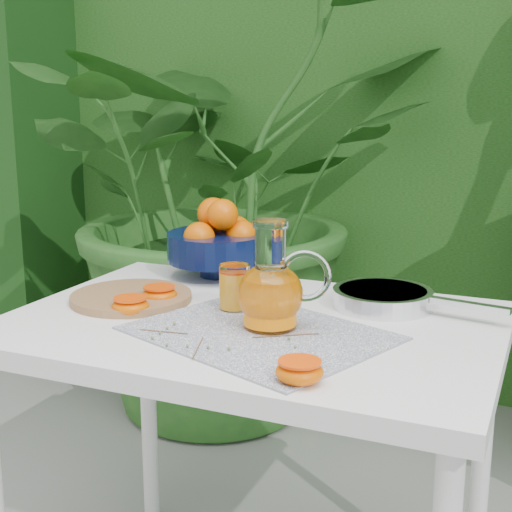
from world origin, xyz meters
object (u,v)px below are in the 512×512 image
at_px(white_table, 252,356).
at_px(fruit_bowl, 219,240).
at_px(cutting_board, 131,297).
at_px(juice_pitcher, 272,291).
at_px(saute_pan, 384,297).

distance_m(white_table, fruit_bowl, 0.41).
xyz_separation_m(white_table, fruit_bowl, (-0.22, 0.30, 0.17)).
bearing_deg(cutting_board, fruit_bowl, 74.45).
xyz_separation_m(juice_pitcher, saute_pan, (0.17, 0.24, -0.06)).
bearing_deg(juice_pitcher, cutting_board, 170.80).
xyz_separation_m(cutting_board, fruit_bowl, (0.08, 0.29, 0.08)).
relative_size(cutting_board, juice_pitcher, 1.26).
bearing_deg(fruit_bowl, cutting_board, -105.55).
bearing_deg(juice_pitcher, white_table, 143.66).
relative_size(fruit_bowl, juice_pitcher, 1.54).
bearing_deg(saute_pan, white_table, -140.22).
height_order(fruit_bowl, juice_pitcher, juice_pitcher).
bearing_deg(juice_pitcher, saute_pan, 54.37).
relative_size(white_table, fruit_bowl, 3.01).
distance_m(white_table, cutting_board, 0.32).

